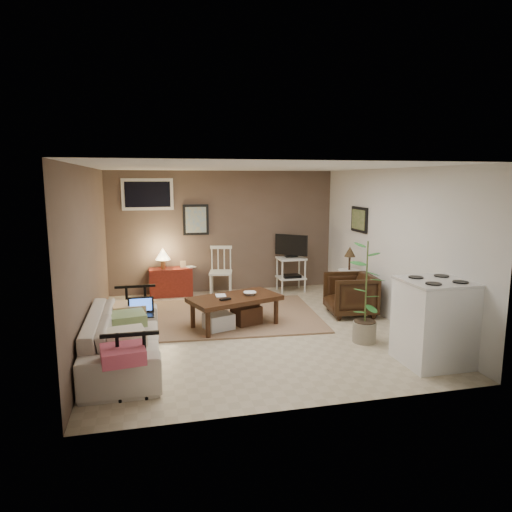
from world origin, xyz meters
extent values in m
plane|color=#C1B293|center=(0.00, 0.00, 0.00)|extent=(5.00, 5.00, 0.00)
cube|color=black|center=(-0.55, 2.48, 1.45)|extent=(0.50, 0.03, 0.60)
cube|color=black|center=(2.23, 1.05, 1.52)|extent=(0.03, 0.60, 0.45)
cube|color=silver|center=(-1.45, 2.48, 1.95)|extent=(0.96, 0.03, 0.60)
cube|color=#9A7659|center=(-0.14, 0.67, 0.01)|extent=(2.87, 2.37, 0.03)
cube|color=#3C1B10|center=(-0.22, 0.12, 0.45)|extent=(1.49, 1.09, 0.07)
cylinder|color=#3C1B10|center=(-0.69, -0.31, 0.21)|extent=(0.07, 0.07, 0.43)
cylinder|color=#3C1B10|center=(0.41, 0.07, 0.21)|extent=(0.07, 0.07, 0.43)
cylinder|color=#3C1B10|center=(-0.86, 0.18, 0.21)|extent=(0.07, 0.07, 0.43)
cylinder|color=#3C1B10|center=(0.24, 0.55, 0.21)|extent=(0.07, 0.07, 0.43)
cube|color=black|center=(-0.40, -0.05, 0.50)|extent=(0.18, 0.11, 0.02)
cube|color=#4D2F1B|center=(-0.03, 0.19, 0.16)|extent=(0.48, 0.44, 0.29)
cube|color=silver|center=(-0.49, 0.03, 0.13)|extent=(0.48, 0.44, 0.25)
imported|color=beige|center=(-1.80, -0.89, 0.42)|extent=(0.63, 2.16, 0.85)
cube|color=black|center=(-1.59, -0.58, 0.49)|extent=(0.33, 0.23, 0.02)
cube|color=black|center=(-1.59, -0.46, 0.60)|extent=(0.33, 0.02, 0.21)
cube|color=#3770FB|center=(-1.59, -0.47, 0.60)|extent=(0.28, 0.00, 0.17)
cube|color=maroon|center=(-1.08, 2.29, 0.27)|extent=(0.81, 0.36, 0.54)
cylinder|color=#B17944|center=(-1.21, 2.26, 0.63)|extent=(0.09, 0.09, 0.18)
cone|color=#FFEBB7|center=(-1.21, 2.26, 0.83)|extent=(0.27, 0.27, 0.22)
cube|color=tan|center=(-0.83, 2.31, 0.61)|extent=(0.11, 0.02, 0.14)
cube|color=silver|center=(-0.13, 2.12, 0.45)|extent=(0.51, 0.51, 0.04)
cylinder|color=silver|center=(-0.35, 1.98, 0.21)|extent=(0.04, 0.04, 0.43)
cylinder|color=silver|center=(0.01, 1.90, 0.21)|extent=(0.04, 0.04, 0.43)
cylinder|color=silver|center=(-0.27, 2.34, 0.21)|extent=(0.04, 0.04, 0.43)
cylinder|color=silver|center=(0.09, 2.26, 0.21)|extent=(0.04, 0.04, 0.43)
cube|color=silver|center=(-0.08, 2.31, 0.91)|extent=(0.43, 0.13, 0.06)
cube|color=silver|center=(1.30, 2.13, 0.67)|extent=(0.54, 0.44, 0.04)
cube|color=silver|center=(1.30, 2.13, 0.27)|extent=(0.54, 0.44, 0.03)
cylinder|color=silver|center=(1.07, 1.94, 0.34)|extent=(0.04, 0.04, 0.69)
cylinder|color=silver|center=(1.54, 1.94, 0.34)|extent=(0.04, 0.04, 0.69)
cylinder|color=silver|center=(1.07, 2.32, 0.34)|extent=(0.04, 0.04, 0.69)
cylinder|color=silver|center=(1.54, 2.32, 0.34)|extent=(0.04, 0.04, 0.69)
cube|color=black|center=(1.30, 2.13, 0.72)|extent=(0.25, 0.14, 0.03)
cube|color=black|center=(1.30, 2.13, 0.94)|extent=(0.54, 0.50, 0.41)
cube|color=#E9A35A|center=(1.30, 2.13, 0.94)|extent=(0.44, 0.40, 0.33)
cube|color=black|center=(1.30, 2.08, 0.29)|extent=(0.34, 0.25, 0.10)
cylinder|color=silver|center=(2.00, 0.90, 0.01)|extent=(0.28, 0.28, 0.03)
cylinder|color=silver|center=(2.00, 0.90, 0.32)|extent=(0.06, 0.06, 0.59)
cylinder|color=silver|center=(2.00, 0.90, 0.62)|extent=(0.40, 0.40, 0.03)
cylinder|color=black|center=(2.00, 0.90, 0.77)|extent=(0.04, 0.04, 0.26)
cone|color=#3C2C18|center=(2.00, 0.90, 0.97)|extent=(0.20, 0.20, 0.18)
imported|color=black|center=(1.76, 0.33, 0.38)|extent=(0.77, 0.81, 0.76)
cylinder|color=gray|center=(1.40, -0.92, 0.14)|extent=(0.32, 0.32, 0.29)
cylinder|color=#4C602D|center=(1.40, -0.92, 0.85)|extent=(0.02, 0.02, 1.12)
cube|color=white|center=(1.89, -1.78, 0.50)|extent=(0.78, 0.73, 1.01)
cube|color=silver|center=(1.89, -1.78, 1.02)|extent=(0.81, 0.75, 0.03)
cylinder|color=black|center=(1.71, -1.96, 1.05)|extent=(0.18, 0.18, 0.01)
cylinder|color=black|center=(2.07, -1.96, 1.05)|extent=(0.18, 0.18, 0.01)
cylinder|color=black|center=(1.71, -1.60, 1.05)|extent=(0.18, 0.18, 0.01)
cylinder|color=black|center=(2.07, -1.60, 1.05)|extent=(0.18, 0.18, 0.01)
imported|color=#3C1B10|center=(0.02, 0.17, 0.58)|extent=(0.20, 0.08, 0.20)
imported|color=#3C1B10|center=(-0.51, 0.20, 0.59)|extent=(0.15, 0.02, 0.21)
imported|color=#3C1B10|center=(-0.77, 2.26, 0.65)|extent=(0.15, 0.08, 0.21)
camera|label=1|loc=(-1.45, -6.46, 2.23)|focal=32.00mm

